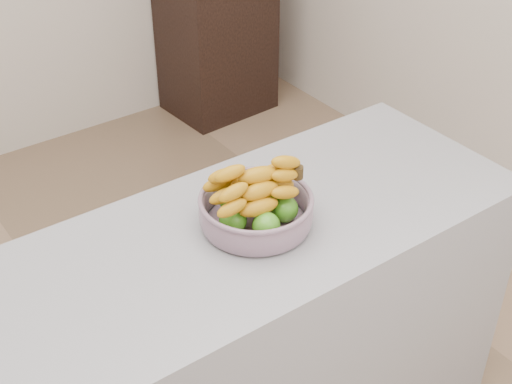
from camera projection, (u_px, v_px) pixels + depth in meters
The scene contains 2 objects.
cabinet at pixel (216, 27), 3.99m from camera, with size 0.55×0.44×1.00m, color black.
fruit_bowl at pixel (256, 207), 1.79m from camera, with size 0.29×0.29×0.17m.
Camera 1 is at (-0.58, -1.44, 2.00)m, focal length 50.00 mm.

